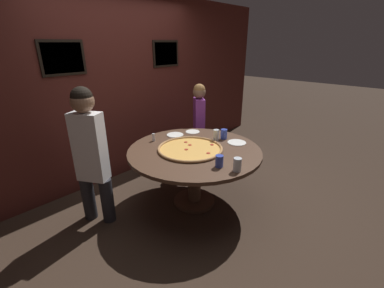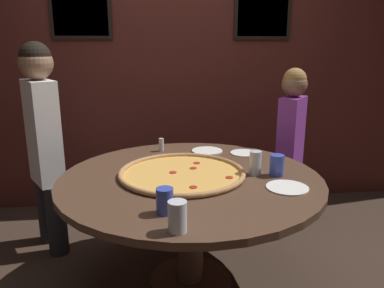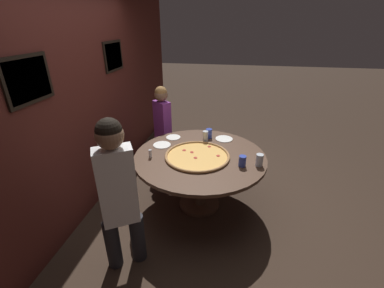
{
  "view_description": "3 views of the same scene",
  "coord_description": "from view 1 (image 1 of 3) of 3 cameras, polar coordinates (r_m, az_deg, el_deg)",
  "views": [
    {
      "loc": [
        -2.08,
        -1.89,
        1.92
      ],
      "look_at": [
        0.04,
        0.08,
        0.77
      ],
      "focal_mm": 24.0,
      "sensor_mm": 36.0,
      "label": 1
    },
    {
      "loc": [
        -0.22,
        -2.11,
        1.5
      ],
      "look_at": [
        0.01,
        0.02,
        0.93
      ],
      "focal_mm": 35.0,
      "sensor_mm": 36.0,
      "label": 2
    },
    {
      "loc": [
        -2.69,
        -0.38,
        2.2
      ],
      "look_at": [
        0.01,
        0.1,
        0.87
      ],
      "focal_mm": 24.0,
      "sensor_mm": 36.0,
      "label": 3
    }
  ],
  "objects": [
    {
      "name": "drink_cup_near_left",
      "position": [
        2.55,
        10.04,
        -4.53
      ],
      "size": [
        0.08,
        0.08,
        0.14
      ],
      "primitive_type": "cylinder",
      "color": "silver",
      "rests_on": "dining_table"
    },
    {
      "name": "condiment_shaker",
      "position": [
        3.32,
        -8.53,
        1.5
      ],
      "size": [
        0.04,
        0.04,
        0.1
      ],
      "color": "silver",
      "rests_on": "dining_table"
    },
    {
      "name": "ground_plane",
      "position": [
        3.4,
        0.52,
        -12.69
      ],
      "size": [
        24.0,
        24.0,
        0.0
      ],
      "primitive_type": "plane",
      "color": "#38281E"
    },
    {
      "name": "back_wall",
      "position": [
        3.93,
        -14.9,
        11.97
      ],
      "size": [
        6.4,
        0.08,
        2.6
      ],
      "color": "#4C1E19",
      "rests_on": "ground_plane"
    },
    {
      "name": "giant_pizza",
      "position": [
        3.02,
        -0.41,
        -1.02
      ],
      "size": [
        0.77,
        0.77,
        0.03
      ],
      "color": "#E5A84C",
      "rests_on": "dining_table"
    },
    {
      "name": "drink_cup_front_edge",
      "position": [
        2.61,
        6.09,
        -3.81
      ],
      "size": [
        0.08,
        0.08,
        0.12
      ],
      "primitive_type": "cylinder",
      "color": "#384CB7",
      "rests_on": "dining_table"
    },
    {
      "name": "white_plate_left_side",
      "position": [
        3.62,
        0.14,
        2.74
      ],
      "size": [
        0.2,
        0.2,
        0.01
      ],
      "primitive_type": "cylinder",
      "color": "white",
      "rests_on": "dining_table"
    },
    {
      "name": "diner_centre_back",
      "position": [
        4.12,
        1.56,
        5.29
      ],
      "size": [
        0.3,
        0.33,
        1.33
      ],
      "rotation": [
        0.0,
        0.0,
        -2.25
      ],
      "color": "#232328",
      "rests_on": "ground_plane"
    },
    {
      "name": "dining_table",
      "position": [
        3.1,
        0.56,
        -3.35
      ],
      "size": [
        1.58,
        1.58,
        0.74
      ],
      "color": "#4C3323",
      "rests_on": "ground_plane"
    },
    {
      "name": "diner_side_left",
      "position": [
        2.89,
        -21.71,
        -1.26
      ],
      "size": [
        0.31,
        0.4,
        1.53
      ],
      "rotation": [
        0.0,
        0.0,
        2.1
      ],
      "color": "#232328",
      "rests_on": "ground_plane"
    },
    {
      "name": "white_plate_near_front",
      "position": [
        3.51,
        -3.78,
        2.05
      ],
      "size": [
        0.23,
        0.23,
        0.01
      ],
      "primitive_type": "cylinder",
      "color": "white",
      "rests_on": "dining_table"
    },
    {
      "name": "drink_cup_centre_back",
      "position": [
        3.29,
        5.37,
        1.96
      ],
      "size": [
        0.07,
        0.07,
        0.15
      ],
      "primitive_type": "cylinder",
      "color": "silver",
      "rests_on": "dining_table"
    },
    {
      "name": "white_plate_far_back",
      "position": [
        3.28,
        9.91,
        0.32
      ],
      "size": [
        0.23,
        0.23,
        0.01
      ],
      "primitive_type": "cylinder",
      "color": "white",
      "rests_on": "dining_table"
    },
    {
      "name": "drink_cup_far_left",
      "position": [
        3.37,
        7.09,
        2.2
      ],
      "size": [
        0.09,
        0.09,
        0.13
      ],
      "primitive_type": "cylinder",
      "color": "#384CB7",
      "rests_on": "dining_table"
    }
  ]
}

